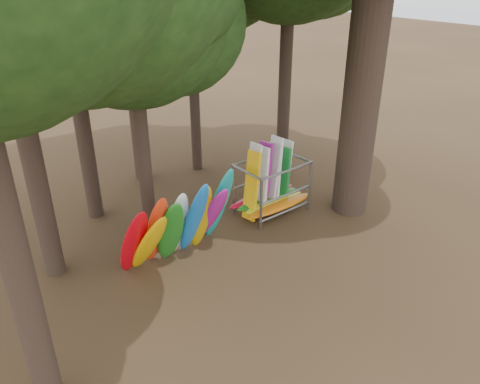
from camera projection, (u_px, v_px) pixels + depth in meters
ground at (251, 257)px, 14.39m from camera, size 120.00×120.00×0.00m
oak_5 at (129, 7)px, 12.12m from camera, size 6.16×6.16×9.80m
kayak_row at (181, 225)px, 13.67m from camera, size 3.85×2.05×2.91m
storage_rack at (271, 188)px, 16.62m from camera, size 3.04×1.50×2.68m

